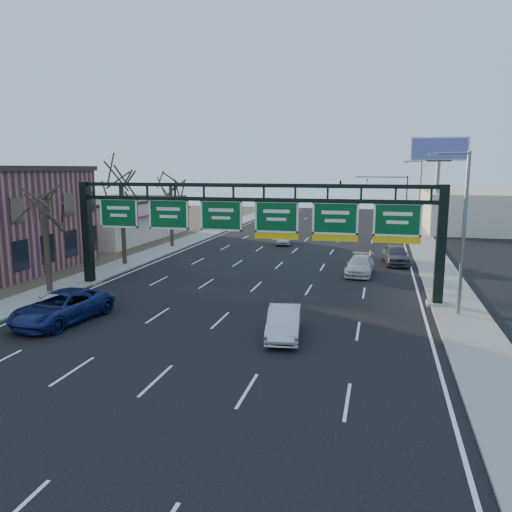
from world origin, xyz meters
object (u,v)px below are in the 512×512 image
(sign_gantry, at_px, (251,223))
(car_blue_suv, at_px, (62,307))
(car_white_wagon, at_px, (360,265))
(car_silver_sedan, at_px, (284,323))

(sign_gantry, height_order, car_blue_suv, sign_gantry)
(car_blue_suv, height_order, car_white_wagon, car_blue_suv)
(car_blue_suv, distance_m, car_white_wagon, 22.04)
(car_silver_sedan, distance_m, car_white_wagon, 15.98)
(car_white_wagon, bearing_deg, sign_gantry, -126.93)
(sign_gantry, relative_size, car_white_wagon, 5.06)
(car_blue_suv, relative_size, car_silver_sedan, 1.35)
(sign_gantry, bearing_deg, car_silver_sedan, -64.69)
(sign_gantry, bearing_deg, car_blue_suv, -134.70)
(sign_gantry, xyz_separation_m, car_blue_suv, (-8.25, -8.34, -3.80))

